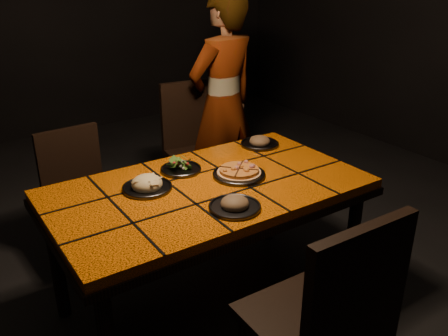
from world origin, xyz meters
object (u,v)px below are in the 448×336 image
dining_table (208,198)px  chair_far_left (79,189)px  chair_near (329,316)px  plate_pizza (239,173)px  chair_far_right (197,141)px  plate_pasta (147,185)px  diner (223,105)px

dining_table → chair_far_left: size_ratio=1.86×
chair_far_left → chair_near: bearing=-81.6°
chair_far_left → plate_pizza: size_ratio=2.62×
dining_table → chair_near: chair_near is taller
chair_near → chair_far_left: size_ratio=1.18×
chair_far_right → plate_pasta: 1.21m
diner → plate_pizza: bearing=51.4°
diner → plate_pasta: size_ratio=6.64×
chair_near → diner: bearing=-111.6°
chair_near → chair_far_right: (0.58, 1.93, -0.01)m
dining_table → diner: size_ratio=0.97×
diner → chair_far_right: bearing=-23.5°
chair_far_left → diner: bearing=1.9°
chair_far_left → chair_far_right: chair_far_right is taller
chair_far_left → chair_far_right: size_ratio=0.87×
plate_pizza → plate_pasta: (-0.48, 0.13, 0.00)m
dining_table → plate_pasta: 0.32m
dining_table → chair_far_left: bearing=116.8°
dining_table → plate_pasta: plate_pasta is taller
chair_far_left → chair_far_right: 0.97m
chair_near → chair_far_right: 2.02m
chair_far_left → chair_far_right: (0.95, 0.16, 0.08)m
dining_table → diner: 1.21m
plate_pizza → chair_far_left: bearing=126.3°
dining_table → diner: diner is taller
dining_table → chair_near: bearing=-93.2°
dining_table → plate_pizza: 0.22m
chair_far_left → plate_pasta: chair_far_left is taller
chair_far_left → diner: size_ratio=0.52×
diner → plate_pasta: 1.31m
chair_near → chair_far_left: (-0.38, 1.77, -0.09)m
chair_far_left → plate_pizza: 1.08m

